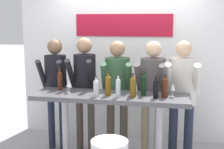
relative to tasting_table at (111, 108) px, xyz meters
The scene contains 17 objects.
back_wall 1.38m from the tasting_table, 90.02° to the left, with size 3.64×0.12×2.80m.
tasting_table is the anchor object (origin of this frame).
person_far_left 1.10m from the tasting_table, 152.50° to the left, with size 0.41×0.53×1.71m.
person_left 0.71m from the tasting_table, 136.80° to the left, with size 0.39×0.52×1.74m.
person_center_left 0.51m from the tasting_table, 89.98° to the left, with size 0.47×0.57×1.70m.
person_center 0.70m from the tasting_table, 40.89° to the left, with size 0.45×0.56×1.70m.
person_center_right 1.07m from the tasting_table, 28.84° to the left, with size 0.49×0.57×1.71m.
wine_bottle_0 0.67m from the tasting_table, ahead, with size 0.06×0.06×0.29m.
wine_bottle_1 0.83m from the tasting_table, 169.41° to the left, with size 0.06×0.06×0.32m.
wine_bottle_2 0.45m from the tasting_table, 13.73° to the right, with size 0.08×0.08×0.30m.
wine_bottle_3 0.33m from the tasting_table, 114.39° to the right, with size 0.08×0.08×0.31m.
wine_bottle_4 0.36m from the tasting_table, 45.92° to the right, with size 0.06×0.06×0.29m.
wine_bottle_5 0.54m from the tasting_table, ahead, with size 0.07×0.07×0.32m.
wine_bottle_6 0.76m from the tasting_table, ahead, with size 0.08×0.08×0.29m.
wine_bottle_7 0.37m from the tasting_table, 137.60° to the right, with size 0.07×0.07×0.26m.
wine_glass_0 0.85m from the tasting_table, ahead, with size 0.07×0.07×0.18m.
wine_glass_1 0.64m from the tasting_table, behind, with size 0.07×0.07×0.18m.
Camera 1 is at (0.80, -3.87, 1.98)m, focal length 50.00 mm.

